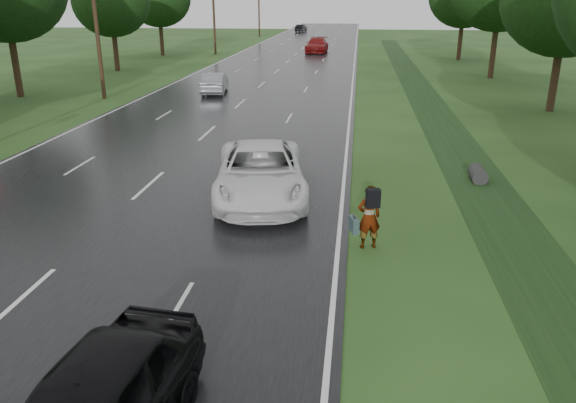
# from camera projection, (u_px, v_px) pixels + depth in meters

# --- Properties ---
(ground) EXTENTS (220.00, 220.00, 0.00)m
(ground) POSITION_uv_depth(u_px,v_px,m) (19.00, 303.00, 12.11)
(ground) COLOR #223F16
(ground) RESTS_ON ground
(road) EXTENTS (14.00, 180.00, 0.04)m
(road) POSITION_uv_depth(u_px,v_px,m) (284.00, 65.00, 54.06)
(road) COLOR black
(road) RESTS_ON ground
(edge_stripe_east) EXTENTS (0.12, 180.00, 0.01)m
(edge_stripe_east) POSITION_uv_depth(u_px,v_px,m) (354.00, 66.00, 53.29)
(edge_stripe_east) COLOR silver
(edge_stripe_east) RESTS_ON road
(edge_stripe_west) EXTENTS (0.12, 180.00, 0.01)m
(edge_stripe_west) POSITION_uv_depth(u_px,v_px,m) (215.00, 64.00, 54.82)
(edge_stripe_west) COLOR silver
(edge_stripe_west) RESTS_ON road
(center_line) EXTENTS (0.12, 180.00, 0.01)m
(center_line) POSITION_uv_depth(u_px,v_px,m) (284.00, 65.00, 54.05)
(center_line) COLOR silver
(center_line) RESTS_ON road
(drainage_ditch) EXTENTS (2.20, 120.00, 0.56)m
(drainage_ditch) POSITION_uv_depth(u_px,v_px,m) (444.00, 127.00, 28.24)
(drainage_ditch) COLOR black
(drainage_ditch) RESTS_ON ground
(utility_pole_mid) EXTENTS (1.60, 0.26, 10.00)m
(utility_pole_mid) POSITION_uv_depth(u_px,v_px,m) (95.00, 14.00, 34.68)
(utility_pole_mid) COLOR #342215
(utility_pole_mid) RESTS_ON ground
(utility_pole_far) EXTENTS (1.60, 0.26, 10.00)m
(utility_pole_far) POSITION_uv_depth(u_px,v_px,m) (214.00, 6.00, 62.65)
(utility_pole_far) COLOR #342215
(utility_pole_far) RESTS_ON ground
(utility_pole_distant) EXTENTS (1.60, 0.26, 10.00)m
(utility_pole_distant) POSITION_uv_depth(u_px,v_px,m) (259.00, 3.00, 90.62)
(utility_pole_distant) COLOR #342215
(utility_pole_distant) RESTS_ON ground
(tree_west_d) EXTENTS (6.60, 6.60, 8.80)m
(tree_west_d) POSITION_uv_depth(u_px,v_px,m) (111.00, 2.00, 48.08)
(tree_west_d) COLOR #342215
(tree_west_d) RESTS_ON ground
(pedestrian) EXTENTS (0.88, 0.67, 1.72)m
(pedestrian) POSITION_uv_depth(u_px,v_px,m) (368.00, 216.00, 14.48)
(pedestrian) COLOR #A5998C
(pedestrian) RESTS_ON ground
(white_pickup) EXTENTS (3.77, 6.49, 1.70)m
(white_pickup) POSITION_uv_depth(u_px,v_px,m) (261.00, 172.00, 18.09)
(white_pickup) COLOR white
(white_pickup) RESTS_ON road
(silver_sedan) EXTENTS (1.95, 4.34, 1.38)m
(silver_sedan) POSITION_uv_depth(u_px,v_px,m) (215.00, 83.00, 37.96)
(silver_sedan) COLOR gray
(silver_sedan) RESTS_ON road
(far_car_red) EXTENTS (2.54, 5.88, 1.69)m
(far_car_red) POSITION_uv_depth(u_px,v_px,m) (317.00, 45.00, 65.59)
(far_car_red) COLOR maroon
(far_car_red) RESTS_ON road
(far_car_dark) EXTENTS (2.00, 4.21, 1.33)m
(far_car_dark) POSITION_uv_depth(u_px,v_px,m) (301.00, 28.00, 104.39)
(far_car_dark) COLOR black
(far_car_dark) RESTS_ON road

